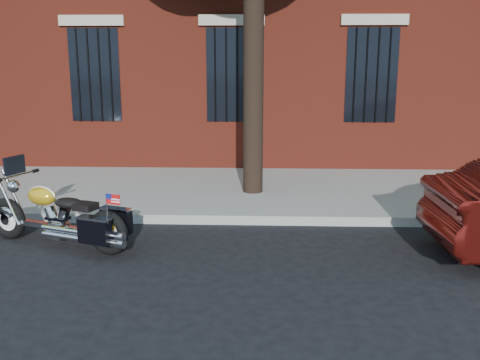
{
  "coord_description": "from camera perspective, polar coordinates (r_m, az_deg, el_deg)",
  "views": [
    {
      "loc": [
        0.64,
        -6.7,
        2.53
      ],
      "look_at": [
        0.34,
        0.8,
        0.84
      ],
      "focal_mm": 40.0,
      "sensor_mm": 36.0,
      "label": 1
    }
  ],
  "objects": [
    {
      "name": "ground",
      "position": [
        7.19,
        -3.03,
        -7.92
      ],
      "size": [
        120.0,
        120.0,
        0.0
      ],
      "primitive_type": "plane",
      "color": "black",
      "rests_on": "ground"
    },
    {
      "name": "curb",
      "position": [
        8.47,
        -2.18,
        -4.16
      ],
      "size": [
        40.0,
        0.16,
        0.15
      ],
      "primitive_type": "cube",
      "color": "gray",
      "rests_on": "ground"
    },
    {
      "name": "sidewalk",
      "position": [
        10.28,
        -1.38,
        -1.12
      ],
      "size": [
        40.0,
        3.6,
        0.15
      ],
      "primitive_type": "cube",
      "color": "gray",
      "rests_on": "ground"
    },
    {
      "name": "motorcycle",
      "position": [
        7.68,
        -18.44,
        -3.96
      ],
      "size": [
        2.23,
        1.24,
        1.23
      ],
      "rotation": [
        0.0,
        0.0,
        -0.35
      ],
      "color": "black",
      "rests_on": "ground"
    }
  ]
}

